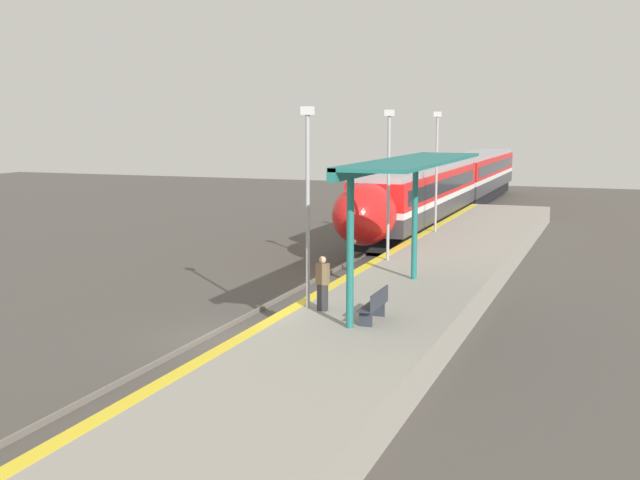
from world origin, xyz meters
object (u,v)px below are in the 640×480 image
train (450,184)px  lamppost_far (437,164)px  lamppost_mid (389,176)px  lamppost_near (308,195)px  platform_bench (375,305)px  person_waiting (323,283)px  railway_signal (409,185)px

train → lamppost_far: (2.15, -14.03, 2.11)m
lamppost_mid → lamppost_near: bearing=-90.0°
platform_bench → lamppost_near: bearing=159.0°
train → lamppost_near: size_ratio=7.07×
platform_bench → lamppost_far: (-2.35, 18.22, 2.87)m
train → platform_bench: 32.57m
platform_bench → lamppost_near: 3.82m
person_waiting → railway_signal: (-4.62, 28.17, 0.60)m
train → lamppost_mid: lamppost_mid is taller
lamppost_mid → lamppost_far: same height
train → person_waiting: 31.68m
train → lamppost_far: lamppost_far is taller
railway_signal → platform_bench: bearing=-77.4°
lamppost_near → lamppost_mid: bearing=90.0°
train → lamppost_far: 14.35m
railway_signal → person_waiting: bearing=-80.7°
train → platform_bench: train is taller
railway_signal → lamppost_far: 11.56m
platform_bench → lamppost_mid: lamppost_mid is taller
railway_signal → lamppost_mid: lamppost_mid is taller
lamppost_mid → lamppost_far: 8.66m
train → lamppost_far: size_ratio=7.07×
platform_bench → person_waiting: bearing=159.2°
lamppost_far → lamppost_mid: bearing=-90.0°
platform_bench → train: bearing=97.9°
train → lamppost_mid: 22.88m
person_waiting → lamppost_far: 17.72m
platform_bench → lamppost_far: lamppost_far is taller
train → lamppost_mid: size_ratio=7.07×
railway_signal → lamppost_near: (4.08, -27.95, 1.92)m
train → railway_signal: railway_signal is taller
lamppost_near → platform_bench: bearing=-21.0°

